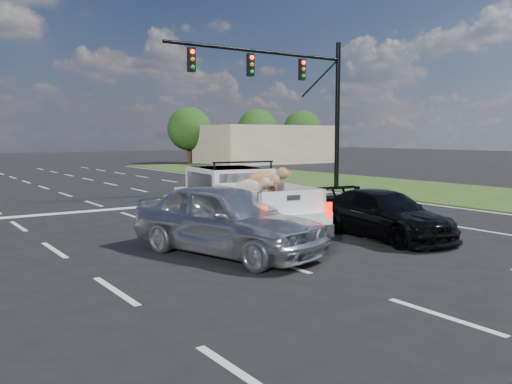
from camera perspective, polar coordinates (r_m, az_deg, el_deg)
ground at (r=12.41m, az=8.98°, el=-6.38°), size 160.00×160.00×0.00m
road_markings at (r=17.67m, az=-5.83°, el=-2.63°), size 17.75×60.00×0.01m
grass_shoulder_right at (r=26.11m, az=20.72°, el=-0.16°), size 8.00×60.00×0.06m
traffic_signal at (r=24.86m, az=4.48°, el=10.76°), size 9.11×0.31×7.00m
building_right at (r=52.47m, az=0.87°, el=5.04°), size 12.00×7.00×3.60m
tree_far_d at (r=52.75m, az=-7.03°, el=6.62°), size 4.20×4.20×5.40m
tree_far_e at (r=56.89m, az=0.18°, el=6.61°), size 4.20×4.20×5.40m
tree_far_f at (r=60.51m, az=4.89°, el=6.55°), size 4.20×4.20×5.40m
pickup_truck at (r=14.48m, az=-1.33°, el=-0.88°), size 2.59×5.45×1.96m
silver_sedan at (r=12.00m, az=-3.11°, el=-2.86°), size 3.12×5.03×1.60m
black_coupe at (r=14.37m, az=13.35°, el=-2.32°), size 2.06×4.32×1.22m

